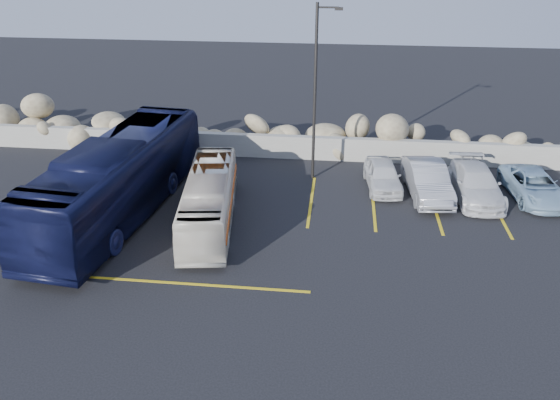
# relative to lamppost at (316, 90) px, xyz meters

# --- Properties ---
(ground) EXTENTS (90.00, 90.00, 0.00)m
(ground) POSITION_rel_lamppost_xyz_m (-2.56, -9.50, -4.30)
(ground) COLOR black
(ground) RESTS_ON ground
(seawall) EXTENTS (60.00, 0.40, 1.20)m
(seawall) POSITION_rel_lamppost_xyz_m (-2.56, 2.50, -3.70)
(seawall) COLOR gray
(seawall) RESTS_ON ground
(riprap_pile) EXTENTS (54.00, 2.80, 2.60)m
(riprap_pile) POSITION_rel_lamppost_xyz_m (-2.56, 3.70, -3.00)
(riprap_pile) COLOR #927F5F
(riprap_pile) RESTS_ON ground
(parking_lines) EXTENTS (18.16, 9.36, 0.01)m
(parking_lines) POSITION_rel_lamppost_xyz_m (2.09, -3.93, -4.29)
(parking_lines) COLOR gold
(parking_lines) RESTS_ON ground
(lamppost) EXTENTS (1.14, 0.18, 8.00)m
(lamppost) POSITION_rel_lamppost_xyz_m (0.00, 0.00, 0.00)
(lamppost) COLOR #282624
(lamppost) RESTS_ON ground
(vintage_bus) EXTENTS (2.75, 7.65, 2.09)m
(vintage_bus) POSITION_rel_lamppost_xyz_m (-3.90, -4.95, -3.25)
(vintage_bus) COLOR silver
(vintage_bus) RESTS_ON ground
(tour_coach) EXTENTS (3.87, 11.82, 3.23)m
(tour_coach) POSITION_rel_lamppost_xyz_m (-7.71, -4.57, -2.68)
(tour_coach) COLOR #101437
(tour_coach) RESTS_ON ground
(car_a) EXTENTS (1.83, 3.79, 1.25)m
(car_a) POSITION_rel_lamppost_xyz_m (3.20, -0.74, -3.67)
(car_a) COLOR silver
(car_a) RESTS_ON ground
(car_b) EXTENTS (1.97, 4.56, 1.46)m
(car_b) POSITION_rel_lamppost_xyz_m (5.11, -1.34, -3.57)
(car_b) COLOR #AAAAAF
(car_b) RESTS_ON ground
(car_c) EXTENTS (2.03, 4.64, 1.33)m
(car_c) POSITION_rel_lamppost_xyz_m (7.21, -1.31, -3.63)
(car_c) COLOR silver
(car_c) RESTS_ON ground
(car_d) EXTENTS (2.36, 4.42, 1.18)m
(car_d) POSITION_rel_lamppost_xyz_m (9.75, -1.11, -3.70)
(car_d) COLOR #8EB1CA
(car_d) RESTS_ON ground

